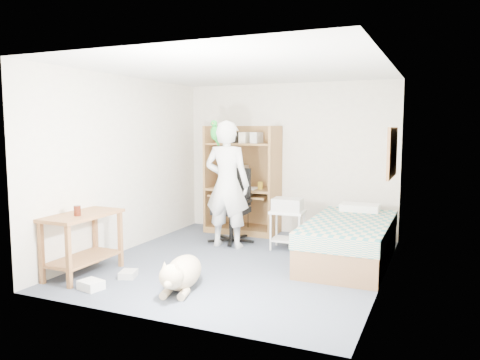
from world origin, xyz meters
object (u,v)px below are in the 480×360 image
at_px(side_desk, 83,235).
at_px(computer_hutch, 244,184).
at_px(dog, 182,273).
at_px(printer_cart, 288,224).
at_px(bed, 349,241).
at_px(office_chair, 233,216).
at_px(person, 227,184).

bearing_deg(side_desk, computer_hutch, 73.86).
height_order(dog, printer_cart, printer_cart).
relative_size(computer_hutch, bed, 0.89).
distance_m(office_chair, printer_cart, 0.93).
xyz_separation_m(person, dog, (0.33, -1.88, -0.75)).
xyz_separation_m(side_desk, printer_cart, (1.89, 2.13, -0.11)).
bearing_deg(bed, dog, -129.99).
relative_size(office_chair, dog, 1.01).
distance_m(person, printer_cart, 1.06).
bearing_deg(printer_cart, dog, -108.28).
bearing_deg(dog, person, 85.83).
height_order(office_chair, printer_cart, office_chair).
xyz_separation_m(person, printer_cart, (0.87, 0.22, -0.56)).
xyz_separation_m(bed, side_desk, (-2.85, -1.82, 0.21)).
bearing_deg(side_desk, dog, 1.22).
height_order(computer_hutch, side_desk, computer_hutch).
bearing_deg(printer_cart, side_desk, -135.45).
distance_m(computer_hutch, side_desk, 3.08).
xyz_separation_m(computer_hutch, person, (0.18, -1.03, 0.12)).
relative_size(dog, printer_cart, 1.95).
bearing_deg(office_chair, bed, -14.08).
distance_m(computer_hutch, dog, 3.02).
bearing_deg(computer_hutch, bed, -29.29).
distance_m(bed, side_desk, 3.39).
distance_m(bed, printer_cart, 1.01).
xyz_separation_m(bed, office_chair, (-1.88, 0.40, 0.11)).
relative_size(side_desk, dog, 0.90).
bearing_deg(bed, printer_cart, 161.96).
relative_size(bed, dog, 1.81).
distance_m(side_desk, printer_cart, 2.85).
xyz_separation_m(computer_hutch, office_chair, (0.12, -0.72, -0.42)).
bearing_deg(side_desk, office_chair, 66.32).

